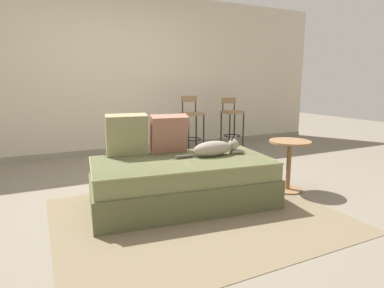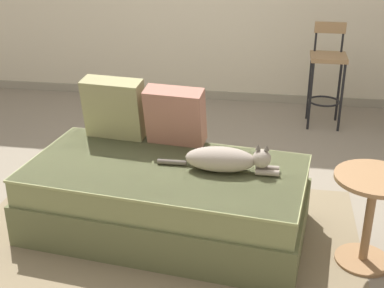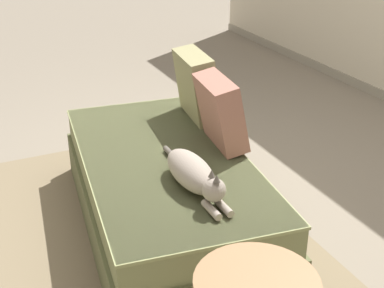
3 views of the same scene
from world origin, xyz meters
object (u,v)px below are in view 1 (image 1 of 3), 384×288
Objects in this scene: cat at (216,148)px; side_table at (289,158)px; bar_stool_near_window at (192,121)px; bar_stool_by_doorway at (232,119)px; couch at (183,182)px; throw_pillow_corner at (127,135)px; throw_pillow_middle at (169,133)px.

side_table is at bearing -10.29° from cat.
bar_stool_near_window reaches higher than bar_stool_by_doorway.
couch is 4.26× the size of throw_pillow_corner.
throw_pillow_corner is 0.90m from cat.
throw_pillow_corner is at bearing 137.28° from couch.
throw_pillow_middle is 0.72× the size of side_table.
couch is 1.22m from side_table.
side_table is (0.83, -0.15, -0.16)m from cat.
side_table is (1.63, -0.54, -0.30)m from throw_pillow_corner.
throw_pillow_corner is at bearing -144.46° from bar_stool_by_doorway.
cat reaches higher than side_table.
bar_stool_near_window is 1.05× the size of bar_stool_by_doorway.
bar_stool_near_window is at bearing 70.40° from cat.
throw_pillow_corner is 0.45× the size of bar_stool_near_window.
throw_pillow_middle reaches higher than cat.
throw_pillow_corner is (-0.43, 0.40, 0.43)m from couch.
throw_pillow_middle is at bearing -122.83° from bar_stool_near_window.
throw_pillow_middle is at bearing -6.85° from throw_pillow_corner.
bar_stool_near_window reaches higher than side_table.
throw_pillow_corner reaches higher than side_table.
bar_stool_by_doorway is at bearing 42.12° from throw_pillow_middle.
couch is at bearing -132.56° from bar_stool_by_doorway.
cat is at bearing -26.01° from throw_pillow_corner.
bar_stool_near_window is at bearing 47.23° from throw_pillow_corner.
bar_stool_near_window is (1.09, 1.69, -0.11)m from throw_pillow_middle.
throw_pillow_corner is 1.74m from side_table.
throw_pillow_corner is 0.76× the size of side_table.
bar_stool_by_doorway is at bearing 35.54° from throw_pillow_corner.
cat is 0.82× the size of bar_stool_by_doorway.
couch is 2.33m from bar_stool_near_window.
bar_stool_by_doorway is (1.87, 1.69, -0.12)m from throw_pillow_middle.
bar_stool_near_window is at bearing 57.17° from throw_pillow_middle.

